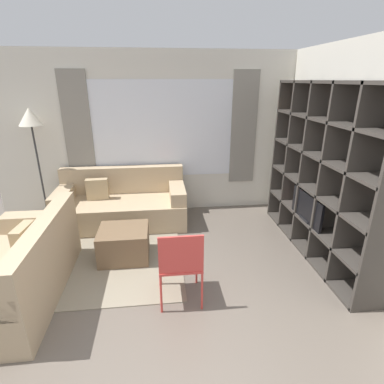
% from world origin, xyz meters
% --- Properties ---
extents(ground_plane, '(16.00, 16.00, 0.00)m').
position_xyz_m(ground_plane, '(0.00, 0.00, 0.00)').
color(ground_plane, '#665B51').
extents(wall_back, '(5.61, 0.11, 2.70)m').
position_xyz_m(wall_back, '(0.00, 3.18, 1.36)').
color(wall_back, silver).
rests_on(wall_back, ground_plane).
extents(wall_right, '(0.07, 4.35, 2.70)m').
position_xyz_m(wall_right, '(2.24, 1.57, 1.35)').
color(wall_right, silver).
rests_on(wall_right, ground_plane).
extents(area_rug, '(2.29, 1.87, 0.01)m').
position_xyz_m(area_rug, '(-1.00, 1.57, 0.01)').
color(area_rug, gray).
rests_on(area_rug, ground_plane).
extents(shelving_unit, '(0.41, 2.46, 2.24)m').
position_xyz_m(shelving_unit, '(2.03, 1.52, 1.11)').
color(shelving_unit, silver).
rests_on(shelving_unit, ground_plane).
extents(couch_main, '(2.03, 0.92, 0.87)m').
position_xyz_m(couch_main, '(-0.72, 2.69, 0.31)').
color(couch_main, tan).
rests_on(couch_main, ground_plane).
extents(couch_side, '(0.92, 1.79, 0.87)m').
position_xyz_m(couch_side, '(-1.63, 0.97, 0.31)').
color(couch_side, tan).
rests_on(couch_side, ground_plane).
extents(ottoman, '(0.64, 0.57, 0.42)m').
position_xyz_m(ottoman, '(-0.59, 1.59, 0.21)').
color(ottoman, brown).
rests_on(ottoman, ground_plane).
extents(floor_lamp, '(0.35, 0.35, 1.86)m').
position_xyz_m(floor_lamp, '(-1.98, 2.87, 1.61)').
color(floor_lamp, black).
rests_on(floor_lamp, ground_plane).
extents(folding_chair, '(0.44, 0.46, 0.86)m').
position_xyz_m(folding_chair, '(0.08, 0.65, 0.52)').
color(folding_chair, '#CC3D38').
rests_on(folding_chair, ground_plane).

